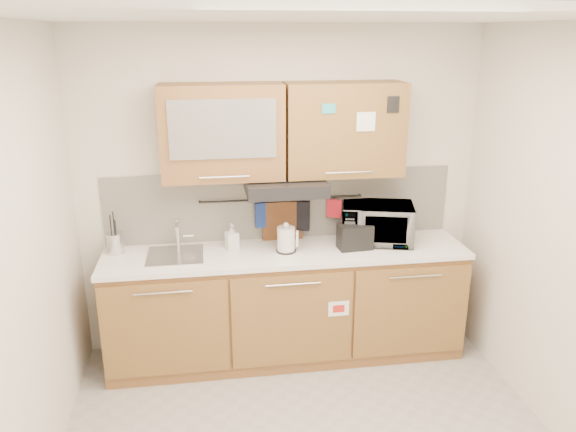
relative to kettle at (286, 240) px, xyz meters
name	(u,v)px	position (x,y,z in m)	size (l,w,h in m)	color
ceiling	(323,17)	(0.01, -1.16, 1.59)	(3.20, 3.20, 0.00)	white
wall_back	(281,192)	(0.01, 0.34, 0.29)	(3.20, 3.20, 0.00)	silver
wall_left	(14,283)	(-1.59, -1.16, 0.29)	(3.00, 3.00, 0.00)	silver
base_cabinet	(287,310)	(0.01, 0.03, -0.61)	(2.80, 0.64, 0.88)	olive
countertop	(287,253)	(0.01, 0.03, -0.11)	(2.82, 0.62, 0.04)	white
backsplash	(281,205)	(0.01, 0.32, 0.19)	(2.80, 0.02, 0.56)	silver
upper_cabinets	(283,131)	(0.00, 0.16, 0.82)	(1.82, 0.37, 0.70)	olive
range_hood	(285,186)	(0.01, 0.09, 0.41)	(0.60, 0.46, 0.10)	black
sink	(175,255)	(-0.84, 0.04, -0.09)	(0.42, 0.40, 0.26)	silver
utensil_rail	(282,199)	(0.01, 0.29, 0.25)	(0.02, 0.02, 1.30)	black
utensil_crock	(115,243)	(-1.29, 0.17, -0.01)	(0.15, 0.15, 0.33)	silver
kettle	(286,240)	(0.00, 0.00, 0.00)	(0.18, 0.16, 0.24)	silver
toaster	(355,236)	(0.54, -0.01, 0.01)	(0.27, 0.17, 0.20)	black
microwave	(377,223)	(0.75, 0.11, 0.06)	(0.56, 0.38, 0.31)	#999999
soap_bottle	(232,237)	(-0.41, 0.12, 0.01)	(0.09, 0.09, 0.20)	#999999
cutting_board	(283,226)	(0.01, 0.27, 0.02)	(0.33, 0.02, 0.40)	brown
oven_mitt	(263,215)	(-0.15, 0.27, 0.12)	(0.12, 0.03, 0.21)	navy
dark_pouch	(300,216)	(0.15, 0.27, 0.10)	(0.16, 0.04, 0.25)	black
pot_holder	(334,208)	(0.44, 0.27, 0.15)	(0.12, 0.02, 0.15)	red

